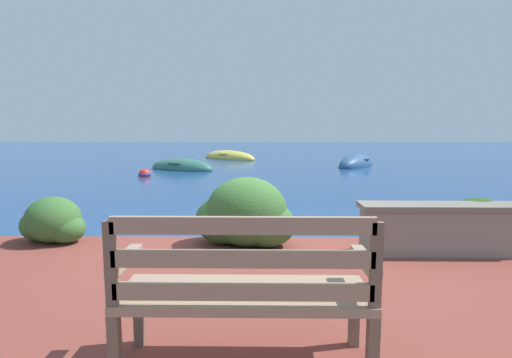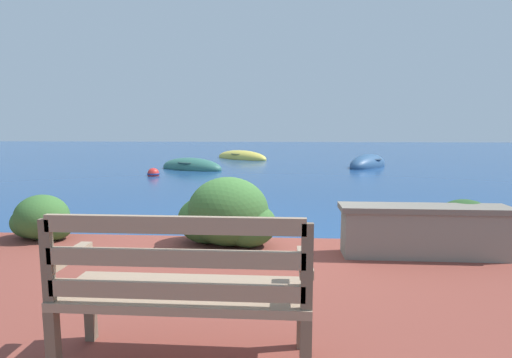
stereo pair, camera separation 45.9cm
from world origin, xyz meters
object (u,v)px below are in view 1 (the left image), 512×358
Objects in this scene: rowboat_mid at (356,164)px; rowboat_far at (229,158)px; mooring_buoy at (145,174)px; rowboat_nearest at (182,168)px; park_bench at (244,288)px.

rowboat_mid is 0.93× the size of rowboat_far.
mooring_buoy is (-2.19, -7.34, 0.00)m from rowboat_far.
rowboat_nearest is 6.84× the size of mooring_buoy.
rowboat_far reaches higher than mooring_buoy.
rowboat_mid reaches higher than mooring_buoy.
mooring_buoy is at bearing -84.30° from rowboat_nearest.
rowboat_nearest is 5.39m from rowboat_far.
rowboat_nearest is (-2.95, 12.93, -0.64)m from park_bench.
park_bench is 15.04m from rowboat_mid.
park_bench is 0.44× the size of rowboat_far.
park_bench is at bearing -51.08° from rowboat_nearest.
park_bench reaches higher than mooring_buoy.
rowboat_mid is (4.04, 14.47, -0.63)m from park_bench.
park_bench is 18.21m from rowboat_far.
park_bench is at bearing 135.39° from rowboat_far.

